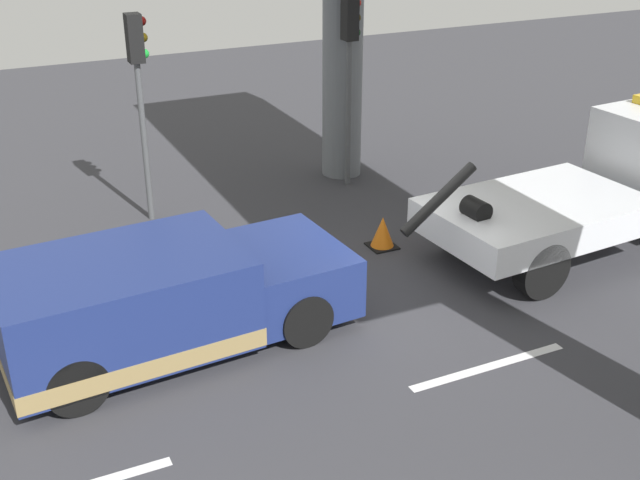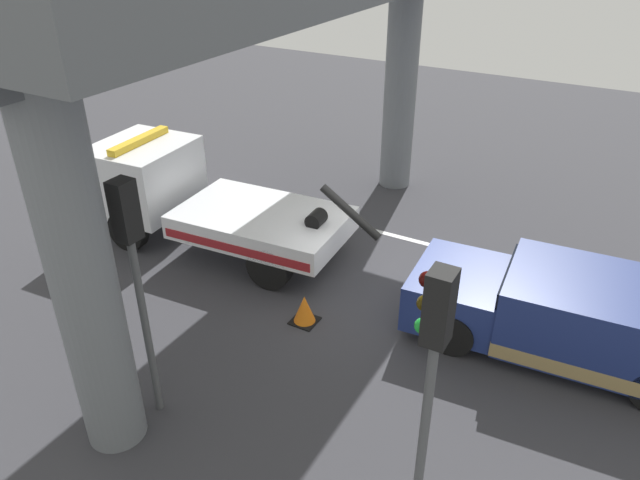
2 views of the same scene
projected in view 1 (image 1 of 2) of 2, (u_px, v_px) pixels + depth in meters
The scene contains 7 objects.
ground_plane at pixel (398, 293), 13.72m from camera, with size 60.00×40.00×0.10m, color #38383D.
lane_stripe_mid at pixel (489, 367), 11.62m from camera, with size 2.60×0.16×0.01m, color silver.
tow_truck_white at pixel (615, 181), 15.04m from camera, with size 7.32×2.77×2.46m.
towed_van_green at pixel (162, 301), 11.79m from camera, with size 5.33×2.51×1.58m.
traffic_light_far at pixel (139, 73), 15.23m from camera, with size 0.39×0.32×4.09m.
traffic_light_mid at pixel (350, 50), 16.97m from camera, with size 0.39×0.32×4.13m.
traffic_cone_orange at pixel (382, 233), 15.14m from camera, with size 0.51×0.51×0.61m.
Camera 1 is at (-6.38, -10.31, 6.58)m, focal length 45.28 mm.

